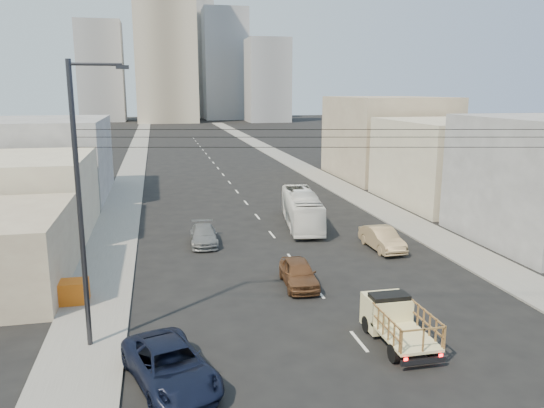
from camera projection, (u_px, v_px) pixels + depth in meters
name	position (u px, v px, depth m)	size (l,w,h in m)	color
ground	(377.00, 364.00, 21.39)	(420.00, 420.00, 0.00)	black
sidewalk_left	(136.00, 158.00, 85.79)	(3.50, 180.00, 0.12)	slate
sidewalk_right	(277.00, 154.00, 90.68)	(3.50, 180.00, 0.12)	slate
lane_dashes	(220.00, 171.00, 72.01)	(0.15, 104.00, 0.01)	silver
flatbed_pickup	(397.00, 319.00, 22.99)	(1.95, 4.41, 1.90)	beige
navy_pickup	(170.00, 366.00, 19.73)	(2.55, 5.52, 1.53)	black
city_bus	(302.00, 209.00, 42.89)	(2.35, 10.03, 2.79)	white
sedan_brown	(299.00, 273.00, 29.77)	(1.76, 4.37, 1.49)	brown
sedan_tan	(382.00, 239.00, 36.61)	(1.63, 4.67, 1.54)	#9E835C
sedan_grey	(204.00, 235.00, 37.87)	(1.86, 4.57, 1.33)	slate
streetlamp_left	(82.00, 200.00, 21.48)	(2.36, 0.25, 12.00)	#2D2D33
overhead_wires	(372.00, 138.00, 20.93)	(23.01, 5.02, 0.72)	black
crate_stack	(70.00, 292.00, 27.16)	(1.80, 1.20, 1.14)	#C65A12
bldg_right_mid	(451.00, 162.00, 51.35)	(11.00, 14.00, 8.00)	#B9AD95
bldg_right_far	(387.00, 137.00, 66.52)	(12.00, 16.00, 10.00)	tan
bldg_left_mid	(14.00, 197.00, 39.73)	(11.00, 12.00, 6.00)	#B9AD95
bldg_left_far	(45.00, 159.00, 53.74)	(12.00, 16.00, 8.00)	gray
high_rise_tower	(165.00, 31.00, 176.61)	(20.00, 20.00, 60.00)	gray
midrise_ne	(225.00, 65.00, 197.62)	(16.00, 16.00, 40.00)	gray
midrise_nw	(101.00, 72.00, 184.33)	(15.00, 15.00, 34.00)	gray
midrise_back	(190.00, 61.00, 209.03)	(18.00, 18.00, 44.00)	gray
midrise_east	(268.00, 81.00, 182.28)	(14.00, 14.00, 28.00)	gray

